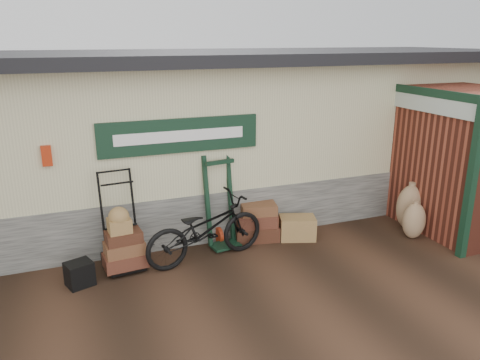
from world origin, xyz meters
The scene contains 11 objects.
ground centered at (0.00, 0.00, 0.00)m, with size 80.00×80.00×0.00m, color black.
station_building centered at (-0.01, 2.74, 1.61)m, with size 14.40×4.10×3.20m.
brick_outbuilding centered at (4.70, 1.19, 1.30)m, with size 1.71×4.51×2.62m.
porter_trolley centered at (-1.37, 0.66, 0.78)m, with size 0.78×0.58×1.55m, color black, non-canonical shape.
green_barrow centered at (0.32, 0.85, 0.79)m, with size 0.57×0.48×1.58m, color black, non-canonical shape.
suitcase_stack centered at (0.99, 0.85, 0.34)m, with size 0.76×0.48×0.68m, color #3D2213, non-canonical shape.
wicker_hamper centered at (1.68, 0.62, 0.20)m, with size 0.62×0.41×0.41m, color olive.
black_trunk centered at (-2.03, 0.27, 0.18)m, with size 0.36×0.31×0.36m, color black.
bicycle centered at (-0.09, 0.40, 0.59)m, with size 2.04×0.71×1.18m, color black.
burlap_sack_left centered at (3.85, 0.28, 0.42)m, with size 0.53×0.45×0.85m, color #8F704D.
burlap_sack_right centered at (3.62, -0.12, 0.33)m, with size 0.42×0.35×0.66m, color #8F704D.
Camera 1 is at (-2.04, -6.22, 3.45)m, focal length 35.00 mm.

